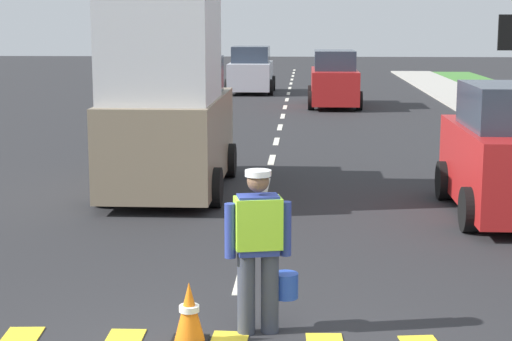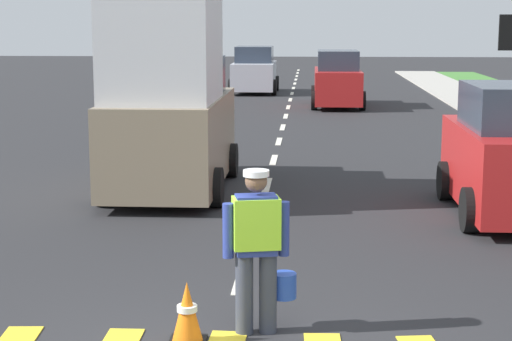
{
  "view_description": "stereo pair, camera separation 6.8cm",
  "coord_description": "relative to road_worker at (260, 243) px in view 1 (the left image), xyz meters",
  "views": [
    {
      "loc": [
        0.76,
        -7.33,
        3.11
      ],
      "look_at": [
        0.09,
        4.06,
        1.1
      ],
      "focal_mm": 59.67,
      "sensor_mm": 36.0,
      "label": 1
    },
    {
      "loc": [
        0.83,
        -7.32,
        3.11
      ],
      "look_at": [
        0.09,
        4.06,
        1.1
      ],
      "focal_mm": 59.67,
      "sensor_mm": 36.0,
      "label": 2
    }
  ],
  "objects": [
    {
      "name": "ground_plane",
      "position": [
        -0.32,
        20.14,
        -0.93
      ],
      "size": [
        96.0,
        96.0,
        0.0
      ],
      "primitive_type": "plane",
      "color": "#28282B"
    },
    {
      "name": "car_outgoing_far",
      "position": [
        1.47,
        23.25,
        0.03
      ],
      "size": [
        1.91,
        4.31,
        2.06
      ],
      "color": "red",
      "rests_on": "ground"
    },
    {
      "name": "delivery_truck",
      "position": [
        -2.05,
        7.04,
        0.68
      ],
      "size": [
        2.16,
        4.6,
        3.54
      ],
      "color": "gray",
      "rests_on": "ground"
    },
    {
      "name": "car_oncoming_third",
      "position": [
        -1.98,
        29.14,
        0.01
      ],
      "size": [
        2.05,
        3.83,
        2.03
      ],
      "color": "silver",
      "rests_on": "ground"
    },
    {
      "name": "road_worker",
      "position": [
        0.0,
        0.0,
        0.0
      ],
      "size": [
        0.73,
        0.48,
        1.67
      ],
      "color": "#383D4C",
      "rests_on": "ground"
    },
    {
      "name": "traffic_cone_near",
      "position": [
        -0.67,
        -0.34,
        -0.63
      ],
      "size": [
        0.36,
        0.36,
        0.62
      ],
      "color": "black",
      "rests_on": "ground"
    },
    {
      "name": "car_parked_curbside",
      "position": [
        3.75,
        5.5,
        0.06
      ],
      "size": [
        1.96,
        3.82,
        2.13
      ],
      "color": "red",
      "rests_on": "ground"
    },
    {
      "name": "lane_center_line",
      "position": [
        -0.32,
        24.34,
        -0.93
      ],
      "size": [
        0.14,
        46.4,
        0.01
      ],
      "color": "silver",
      "rests_on": "ground"
    }
  ]
}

